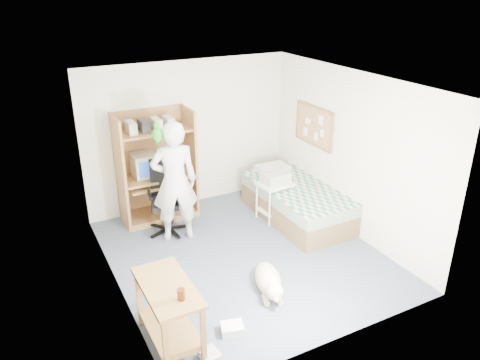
{
  "coord_description": "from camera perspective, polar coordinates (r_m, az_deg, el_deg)",
  "views": [
    {
      "loc": [
        -2.74,
        -5.11,
        3.67
      ],
      "look_at": [
        0.08,
        0.29,
        1.05
      ],
      "focal_mm": 35.0,
      "sensor_mm": 36.0,
      "label": 1
    }
  ],
  "objects": [
    {
      "name": "pencil_cup",
      "position": [
        7.73,
        -7.19,
        1.45
      ],
      "size": [
        0.08,
        0.08,
        0.12
      ],
      "primitive_type": "cylinder",
      "color": "gold",
      "rests_on": "computer_hutch"
    },
    {
      "name": "crt_monitor",
      "position": [
        7.61,
        -11.54,
        1.84
      ],
      "size": [
        0.39,
        0.41,
        0.36
      ],
      "rotation": [
        0.0,
        0.0,
        0.01
      ],
      "color": "beige",
      "rests_on": "computer_hutch"
    },
    {
      "name": "ceiling",
      "position": [
        5.91,
        0.62,
        11.85
      ],
      "size": [
        3.6,
        4.0,
        0.02
      ],
      "primitive_type": "cube",
      "color": "white",
      "rests_on": "wall_back"
    },
    {
      "name": "person",
      "position": [
        6.94,
        -7.99,
        -0.22
      ],
      "size": [
        0.76,
        0.58,
        1.86
      ],
      "primitive_type": "imported",
      "rotation": [
        0.0,
        0.0,
        2.92
      ],
      "color": "silver",
      "rests_on": "floor"
    },
    {
      "name": "side_desk",
      "position": [
        5.18,
        -8.69,
        -14.92
      ],
      "size": [
        0.5,
        1.0,
        0.75
      ],
      "color": "brown",
      "rests_on": "floor"
    },
    {
      "name": "wall_back",
      "position": [
        7.99,
        -6.23,
        5.51
      ],
      "size": [
        3.6,
        0.02,
        2.5
      ],
      "primitive_type": "cube",
      "color": "white",
      "rests_on": "floor"
    },
    {
      "name": "parrot",
      "position": [
        6.63,
        -10.04,
        5.64
      ],
      "size": [
        0.14,
        0.24,
        0.38
      ],
      "rotation": [
        0.0,
        0.0,
        -0.22
      ],
      "color": "#138416",
      "rests_on": "person"
    },
    {
      "name": "corkboard",
      "position": [
        7.84,
        8.99,
        6.53
      ],
      "size": [
        0.04,
        0.94,
        0.66
      ],
      "color": "#A07247",
      "rests_on": "wall_right"
    },
    {
      "name": "wall_left",
      "position": [
        5.73,
        -15.53,
        -2.63
      ],
      "size": [
        0.02,
        4.0,
        2.5
      ],
      "primitive_type": "cube",
      "color": "white",
      "rests_on": "floor"
    },
    {
      "name": "dog",
      "position": [
        6.07,
        3.53,
        -12.16
      ],
      "size": [
        0.5,
        0.94,
        0.36
      ],
      "rotation": [
        0.0,
        0.0,
        -0.32
      ],
      "color": "#CAB987",
      "rests_on": "floor"
    },
    {
      "name": "printer_cart",
      "position": [
        7.68,
        4.26,
        -1.81
      ],
      "size": [
        0.57,
        0.47,
        0.64
      ],
      "rotation": [
        0.0,
        0.0,
        0.09
      ],
      "color": "white",
      "rests_on": "floor"
    },
    {
      "name": "floor_box_b",
      "position": [
        5.25,
        -3.68,
        -20.56
      ],
      "size": [
        0.21,
        0.24,
        0.08
      ],
      "primitive_type": "cube",
      "rotation": [
        0.0,
        0.0,
        0.13
      ],
      "color": "#B0B1AC",
      "rests_on": "floor"
    },
    {
      "name": "bed",
      "position": [
        7.78,
        6.87,
        -2.67
      ],
      "size": [
        1.02,
        2.02,
        0.66
      ],
      "color": "brown",
      "rests_on": "floor"
    },
    {
      "name": "office_chair",
      "position": [
        7.42,
        -8.86,
        -3.18
      ],
      "size": [
        0.63,
        0.63,
        1.12
      ],
      "rotation": [
        0.0,
        0.0,
        -0.22
      ],
      "color": "black",
      "rests_on": "floor"
    },
    {
      "name": "floor",
      "position": [
        6.86,
        0.53,
        -9.07
      ],
      "size": [
        4.0,
        4.0,
        0.0
      ],
      "primitive_type": "plane",
      "color": "#4B5467",
      "rests_on": "ground"
    },
    {
      "name": "wall_right",
      "position": [
        7.25,
        13.24,
        3.13
      ],
      "size": [
        0.02,
        4.0,
        2.5
      ],
      "primitive_type": "cube",
      "color": "white",
      "rests_on": "floor"
    },
    {
      "name": "computer_hutch",
      "position": [
        7.69,
        -10.2,
        1.14
      ],
      "size": [
        1.2,
        0.63,
        1.8
      ],
      "color": "olive",
      "rests_on": "floor"
    },
    {
      "name": "drink_glass",
      "position": [
        4.79,
        -7.19,
        -13.68
      ],
      "size": [
        0.08,
        0.08,
        0.12
      ],
      "primitive_type": "cylinder",
      "color": "#3B1909",
      "rests_on": "side_desk"
    },
    {
      "name": "printer",
      "position": [
        7.56,
        4.33,
        0.28
      ],
      "size": [
        0.45,
        0.36,
        0.18
      ],
      "primitive_type": "cube",
      "rotation": [
        0.0,
        0.0,
        0.09
      ],
      "color": "#B0B0AB",
      "rests_on": "printer_cart"
    },
    {
      "name": "keyboard",
      "position": [
        7.62,
        -9.51,
        -0.26
      ],
      "size": [
        0.47,
        0.22,
        0.03
      ],
      "primitive_type": "cube",
      "rotation": [
        0.0,
        0.0,
        -0.13
      ],
      "color": "beige",
      "rests_on": "computer_hutch"
    },
    {
      "name": "floor_box_a",
      "position": [
        5.53,
        -0.97,
        -17.65
      ],
      "size": [
        0.3,
        0.26,
        0.1
      ],
      "primitive_type": "cube",
      "rotation": [
        0.0,
        0.0,
        -0.28
      ],
      "color": "white",
      "rests_on": "floor"
    }
  ]
}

